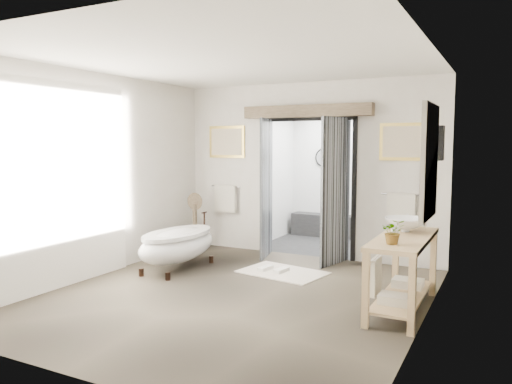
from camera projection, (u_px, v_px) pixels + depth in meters
ground_plane at (234, 295)px, 6.24m from camera, size 5.00×5.00×0.00m
room_shell at (226, 147)px, 5.97m from camera, size 4.52×5.02×2.91m
shower_room at (335, 194)px, 9.69m from camera, size 2.22×2.01×2.51m
back_wall_dressing at (304, 164)px, 8.14m from camera, size 3.82×0.79×2.52m
clawfoot_tub at (178, 244)px, 7.50m from camera, size 0.72×1.60×0.78m
vanity at (401, 267)px, 5.65m from camera, size 0.57×1.60×0.85m
pedestal_mirror at (195, 226)px, 8.76m from camera, size 0.31×0.20×1.04m
rug at (283, 272)px, 7.33m from camera, size 1.32×1.00×0.01m
slippers at (273, 269)px, 7.37m from camera, size 0.42×0.30×0.05m
basin at (406, 225)px, 5.93m from camera, size 0.64×0.64×0.17m
plant at (393, 232)px, 5.19m from camera, size 0.29×0.27×0.27m
soap_bottle_a at (395, 229)px, 5.65m from camera, size 0.10×0.10×0.17m
soap_bottle_b at (407, 220)px, 6.24m from camera, size 0.13×0.13×0.17m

